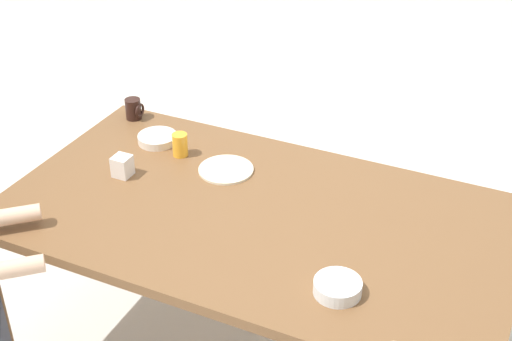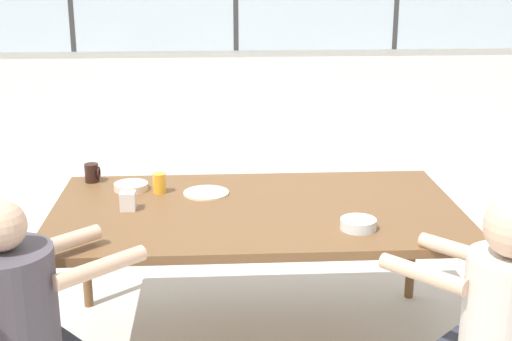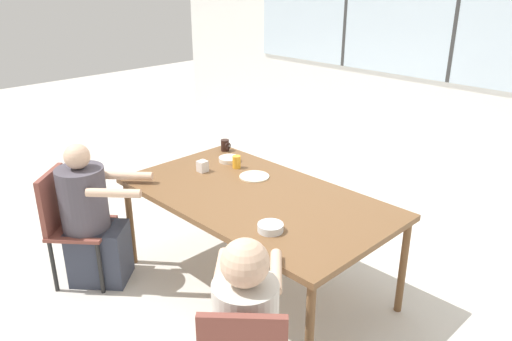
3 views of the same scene
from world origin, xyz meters
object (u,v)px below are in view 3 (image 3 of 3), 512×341
coffee_mug (225,145)px  milk_carton_small (202,166)px  person_man_blue_shirt (92,223)px  juice_glass (237,162)px  bowl_cereal (270,227)px  bowl_white_shallow (229,159)px  chair_for_man_blue_shirt (68,217)px

coffee_mug → milk_carton_small: (0.23, -0.43, -0.01)m
person_man_blue_shirt → juice_glass: bearing=115.9°
milk_carton_small → coffee_mug: bearing=118.0°
bowl_cereal → bowl_white_shallow: bearing=150.1°
juice_glass → bowl_cereal: juice_glass is taller
chair_for_man_blue_shirt → milk_carton_small: (0.42, 0.91, 0.26)m
person_man_blue_shirt → coffee_mug: person_man_blue_shirt is taller
bowl_cereal → juice_glass: bearing=148.7°
chair_for_man_blue_shirt → juice_glass: size_ratio=8.72×
coffee_mug → bowl_white_shallow: bearing=-34.1°
juice_glass → bowl_cereal: bearing=-31.3°
person_man_blue_shirt → juice_glass: person_man_blue_shirt is taller
person_man_blue_shirt → bowl_white_shallow: bearing=123.9°
milk_carton_small → bowl_white_shallow: (-0.02, 0.29, -0.03)m
bowl_white_shallow → bowl_cereal: size_ratio=1.10×
milk_carton_small → bowl_cereal: 1.05m
chair_for_man_blue_shirt → bowl_cereal: bearing=71.3°
juice_glass → bowl_cereal: size_ratio=0.64×
coffee_mug → bowl_cereal: coffee_mug is taller
milk_carton_small → bowl_white_shallow: milk_carton_small is taller
person_man_blue_shirt → bowl_white_shallow: (0.28, 1.08, 0.27)m
person_man_blue_shirt → bowl_cereal: size_ratio=6.95×
juice_glass → chair_for_man_blue_shirt: bearing=-115.6°
chair_for_man_blue_shirt → milk_carton_small: size_ratio=10.05×
juice_glass → milk_carton_small: (-0.13, -0.23, -0.01)m
juice_glass → bowl_cereal: 1.03m
coffee_mug → juice_glass: size_ratio=0.98×
chair_for_man_blue_shirt → person_man_blue_shirt: size_ratio=0.80×
person_man_blue_shirt → milk_carton_small: (0.30, 0.80, 0.30)m
juice_glass → bowl_white_shallow: bearing=159.7°
bowl_white_shallow → coffee_mug: bearing=145.9°
chair_for_man_blue_shirt → bowl_white_shallow: 1.29m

